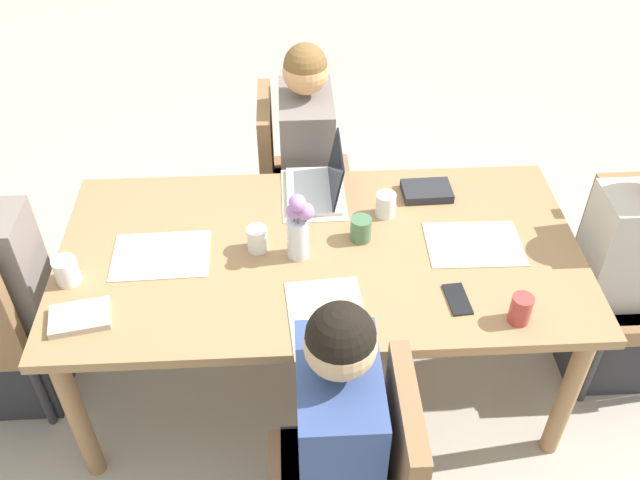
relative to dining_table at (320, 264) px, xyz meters
name	(u,v)px	position (x,y,z in m)	size (l,w,h in m)	color
ground_plane	(320,373)	(0.00, 0.00, -0.66)	(10.00, 10.00, 0.00)	#B2A899
dining_table	(320,264)	(0.00, 0.00, 0.00)	(1.97, 1.00, 0.74)	#9E754C
chair_far_left_near	(291,172)	(-0.10, 0.84, -0.16)	(0.44, 0.44, 0.90)	olive
person_far_left_near	(307,175)	(-0.02, 0.78, -0.14)	(0.36, 0.40, 1.19)	#2D2D33
chair_head_right_left_mid	(633,271)	(1.30, 0.07, -0.16)	(0.44, 0.44, 0.90)	olive
person_head_right_left_mid	(628,279)	(1.24, -0.01, -0.14)	(0.40, 0.36, 1.19)	#2D2D33
chair_near_left_far	(362,477)	(0.09, -0.80, -0.16)	(0.44, 0.44, 0.90)	olive
person_near_left_far	(337,456)	(0.01, -0.74, -0.14)	(0.36, 0.40, 1.19)	#2D2D33
flower_vase	(298,225)	(-0.08, -0.02, 0.22)	(0.10, 0.09, 0.28)	silver
placemat_far_left_near	(313,195)	(-0.01, 0.34, 0.08)	(0.36, 0.26, 0.00)	beige
placemat_head_right_left_mid	(474,245)	(0.59, 0.00, 0.08)	(0.36, 0.26, 0.00)	beige
placemat_near_left_far	(327,317)	(0.01, -0.34, 0.08)	(0.36, 0.26, 0.00)	beige
placemat_head_left_right_near	(161,256)	(-0.59, 0.00, 0.08)	(0.36, 0.26, 0.00)	beige
laptop_far_left_near	(320,184)	(0.02, 0.35, 0.12)	(0.22, 0.32, 0.21)	silver
coffee_mug_near_left	(361,229)	(0.16, 0.06, 0.12)	(0.08, 0.08, 0.10)	#47704C
coffee_mug_near_right	(257,239)	(-0.23, 0.02, 0.12)	(0.08, 0.08, 0.10)	white
coffee_mug_centre_left	(386,205)	(0.27, 0.20, 0.12)	(0.08, 0.08, 0.10)	white
coffee_mug_centre_right	(67,271)	(-0.90, -0.12, 0.12)	(0.09, 0.09, 0.10)	white
coffee_mug_far_left	(521,309)	(0.65, -0.39, 0.13)	(0.07, 0.07, 0.11)	#AD3D38
book_red_cover	(427,191)	(0.46, 0.32, 0.09)	(0.20, 0.14, 0.04)	#28282D
book_blue_cover	(80,317)	(-0.83, -0.31, 0.09)	(0.20, 0.14, 0.03)	#B2A38E
phone_black	(458,299)	(0.46, -0.29, 0.08)	(0.15, 0.07, 0.01)	black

